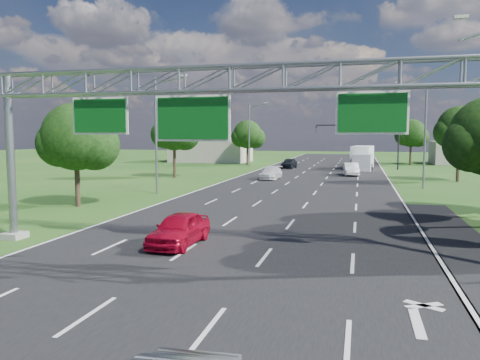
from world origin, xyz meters
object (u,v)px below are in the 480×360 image
(traffic_signal, at_px, (374,135))
(box_truck, at_px, (362,158))
(red_coupe, at_px, (179,229))
(sign_gantry, at_px, (234,93))

(traffic_signal, relative_size, box_truck, 1.30)
(red_coupe, distance_m, box_truck, 52.62)
(red_coupe, bearing_deg, traffic_signal, 80.88)
(red_coupe, bearing_deg, box_truck, 82.46)
(red_coupe, height_order, box_truck, box_truck)
(sign_gantry, distance_m, red_coupe, 6.79)
(sign_gantry, bearing_deg, box_truck, 83.93)
(traffic_signal, xyz_separation_m, red_coupe, (-9.98, -52.28, -4.40))
(traffic_signal, distance_m, box_truck, 3.85)
(box_truck, bearing_deg, sign_gantry, -88.21)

